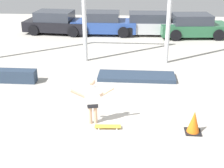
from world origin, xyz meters
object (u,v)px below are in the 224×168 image
object	(u,v)px
skateboard	(108,126)
parked_car_blue	(103,23)
manual_pad	(136,76)
parked_car_green	(193,26)
parked_car_black	(57,23)
skateboarder	(93,99)
grind_box	(11,76)
parked_car_silver	(150,24)
traffic_cone	(194,122)

from	to	relation	value
skateboard	parked_car_blue	size ratio (longest dim) A/B	0.20
manual_pad	parked_car_green	world-z (taller)	parked_car_green
parked_car_black	parked_car_green	size ratio (longest dim) A/B	1.00
skateboard	parked_car_blue	xyz separation A→B (m)	(-1.33, 11.68, 0.63)
skateboarder	grind_box	world-z (taller)	skateboarder
grind_box	parked_car_black	xyz separation A→B (m)	(-0.12, 8.39, 0.42)
parked_car_green	parked_car_blue	bearing A→B (deg)	171.01
grind_box	parked_car_silver	size ratio (longest dim) A/B	0.46
parked_car_black	traffic_cone	distance (m)	13.67
skateboarder	parked_car_black	bearing A→B (deg)	96.02
grind_box	parked_car_blue	size ratio (longest dim) A/B	0.50
skateboarder	parked_car_green	bearing A→B (deg)	53.95
skateboard	parked_car_blue	distance (m)	11.77
manual_pad	traffic_cone	bearing A→B (deg)	-67.92
parked_car_blue	parked_car_green	world-z (taller)	parked_car_blue
parked_car_silver	parked_car_green	distance (m)	2.67
parked_car_green	traffic_cone	distance (m)	11.54
grind_box	parked_car_silver	bearing A→B (deg)	55.01
parked_car_black	parked_car_blue	bearing A→B (deg)	3.68
traffic_cone	grind_box	bearing A→B (deg)	153.51
parked_car_blue	parked_car_green	size ratio (longest dim) A/B	0.95
parked_car_blue	parked_car_silver	distance (m)	2.99
skateboard	parked_car_silver	xyz separation A→B (m)	(1.66, 11.84, 0.61)
parked_car_silver	parked_car_green	xyz separation A→B (m)	(2.63, -0.46, 0.01)
skateboarder	parked_car_black	size ratio (longest dim) A/B	0.34
grind_box	traffic_cone	distance (m)	7.60
grind_box	manual_pad	size ratio (longest dim) A/B	0.64
skateboarder	traffic_cone	distance (m)	3.07
parked_car_silver	parked_car_green	size ratio (longest dim) A/B	1.04
parked_car_green	traffic_cone	xyz separation A→B (m)	(-1.75, -11.40, -0.35)
parked_car_blue	parked_car_silver	size ratio (longest dim) A/B	0.91
parked_car_blue	parked_car_green	xyz separation A→B (m)	(5.62, -0.30, -0.01)
skateboard	traffic_cone	xyz separation A→B (m)	(2.53, -0.03, 0.28)
parked_car_black	parked_car_silver	bearing A→B (deg)	5.97
manual_pad	parked_car_silver	xyz separation A→B (m)	(0.82, 7.70, 0.59)
parked_car_green	skateboarder	bearing A→B (deg)	-119.22
skateboard	traffic_cone	distance (m)	2.55
grind_box	manual_pad	xyz separation A→B (m)	(5.12, 0.77, -0.18)
manual_pad	traffic_cone	xyz separation A→B (m)	(1.69, -4.16, 0.26)
parked_car_blue	traffic_cone	size ratio (longest dim) A/B	5.91
parked_car_silver	traffic_cone	distance (m)	11.90
parked_car_silver	parked_car_green	bearing A→B (deg)	-12.86
grind_box	manual_pad	bearing A→B (deg)	8.59
grind_box	manual_pad	distance (m)	5.18
grind_box	parked_car_blue	bearing A→B (deg)	70.50
skateboard	grind_box	bearing A→B (deg)	138.01
skateboarder	grind_box	distance (m)	4.91
skateboard	parked_car_blue	bearing A→B (deg)	92.70
grind_box	traffic_cone	xyz separation A→B (m)	(6.81, -3.39, 0.08)
parked_car_blue	traffic_cone	xyz separation A→B (m)	(3.86, -11.70, -0.35)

